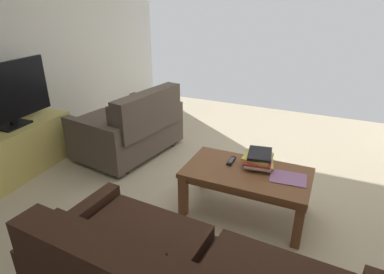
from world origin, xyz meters
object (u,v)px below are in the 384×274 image
coffee_table (246,178)px  tv_stand (20,149)px  loose_magazine (288,178)px  book_stack (259,159)px  loveseat_near (131,127)px  flat_tv (7,94)px  tv_remote (231,161)px

coffee_table → tv_stand: tv_stand is taller
coffee_table → loose_magazine: size_ratio=3.69×
book_stack → loose_magazine: book_stack is taller
loveseat_near → coffee_table: loveseat_near is taller
loveseat_near → flat_tv: flat_tv is taller
coffee_table → tv_stand: size_ratio=0.87×
loveseat_near → coffee_table: bearing=159.5°
tv_remote → tv_stand: bearing=9.9°
book_stack → loose_magazine: size_ratio=1.13×
flat_tv → loose_magazine: bearing=-173.5°
coffee_table → book_stack: 0.20m
coffee_table → book_stack: size_ratio=3.28×
tv_remote → loose_magazine: (-0.52, 0.08, -0.01)m
book_stack → coffee_table: bearing=66.3°
flat_tv → book_stack: (-2.51, -0.44, -0.40)m
flat_tv → tv_remote: bearing=-170.1°
tv_stand → flat_tv: size_ratio=1.17×
tv_stand → loose_magazine: size_ratio=4.23×
book_stack → tv_remote: (0.24, 0.04, -0.05)m
coffee_table → loveseat_near: bearing=-20.5°
loveseat_near → flat_tv: bearing=46.7°
coffee_table → book_stack: (-0.06, -0.14, 0.13)m
tv_remote → loose_magazine: 0.52m
coffee_table → tv_remote: 0.22m
flat_tv → loose_magazine: flat_tv is taller
flat_tv → book_stack: bearing=-170.0°
tv_remote → flat_tv: bearing=9.9°
loveseat_near → tv_stand: bearing=46.7°
tv_stand → coffee_table: bearing=-173.1°
tv_stand → tv_remote: 2.31m
tv_stand → book_stack: (-2.51, -0.44, 0.22)m
loveseat_near → tv_stand: size_ratio=1.08×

